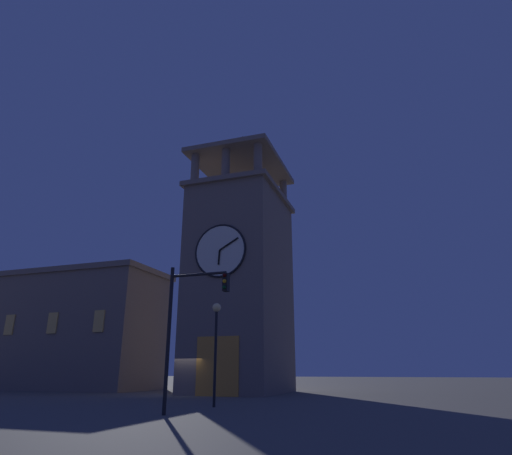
% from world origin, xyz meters
% --- Properties ---
extents(ground_plane, '(200.00, 200.00, 0.00)m').
position_xyz_m(ground_plane, '(0.00, 0.00, 0.00)').
color(ground_plane, '#56544F').
extents(clocktower, '(7.39, 9.53, 22.54)m').
position_xyz_m(clocktower, '(-2.44, -3.96, 8.63)').
color(clocktower, '#75665B').
rests_on(clocktower, ground_plane).
extents(adjacent_wing_building, '(19.83, 8.04, 10.75)m').
position_xyz_m(adjacent_wing_building, '(16.52, -5.07, 5.39)').
color(adjacent_wing_building, '#75665B').
rests_on(adjacent_wing_building, ground_plane).
extents(traffic_signal_near, '(2.74, 0.41, 5.97)m').
position_xyz_m(traffic_signal_near, '(-6.53, 13.18, 3.90)').
color(traffic_signal_near, black).
rests_on(traffic_signal_near, ground_plane).
extents(street_lamp, '(0.44, 0.44, 4.99)m').
position_xyz_m(street_lamp, '(-6.00, 8.93, 3.50)').
color(street_lamp, black).
rests_on(street_lamp, ground_plane).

